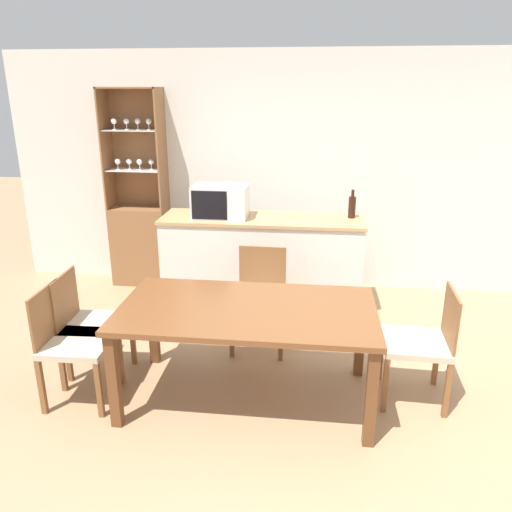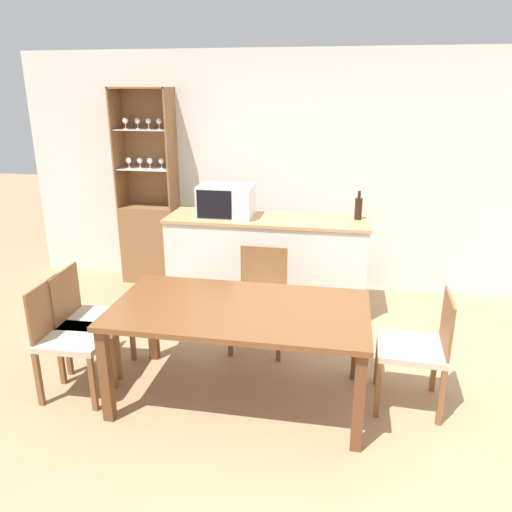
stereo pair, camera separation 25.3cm
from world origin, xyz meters
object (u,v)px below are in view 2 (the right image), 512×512
object	(u,v)px
dining_table	(240,318)
dining_chair_side_left_near	(70,337)
display_cabinet	(151,227)
dining_chair_side_left_far	(90,320)
dining_chair_head_far	(260,297)
microwave	(226,201)
dining_chair_side_right_far	(417,348)
wine_bottle	(358,208)

from	to	relation	value
dining_table	dining_chair_side_left_near	bearing A→B (deg)	-173.31
display_cabinet	dining_chair_side_left_far	bearing A→B (deg)	-81.87
dining_table	dining_chair_head_far	size ratio (longest dim) A/B	2.09
display_cabinet	dining_chair_head_far	distance (m)	2.03
microwave	dining_chair_side_left_far	bearing A→B (deg)	-117.21
dining_table	display_cabinet	bearing A→B (deg)	125.10
dining_chair_side_left_near	microwave	xyz separation A→B (m)	(0.75, 1.74, 0.65)
dining_chair_head_far	dining_chair_side_left_far	xyz separation A→B (m)	(-1.23, -0.67, 0.00)
display_cabinet	dining_chair_side_right_far	world-z (taller)	display_cabinet
dining_table	wine_bottle	distance (m)	1.95
display_cabinet	microwave	xyz separation A→B (m)	(1.04, -0.56, 0.46)
dining_table	microwave	distance (m)	1.73
wine_bottle	dining_table	bearing A→B (deg)	-114.97
display_cabinet	dining_table	world-z (taller)	display_cabinet
wine_bottle	display_cabinet	bearing A→B (deg)	169.52
dining_chair_head_far	microwave	world-z (taller)	microwave
dining_chair_side_left_near	dining_chair_side_left_far	bearing A→B (deg)	178.57
dining_table	microwave	size ratio (longest dim) A/B	3.35
dining_table	dining_chair_side_left_far	xyz separation A→B (m)	(-1.23, 0.14, -0.19)
dining_table	dining_chair_side_right_far	distance (m)	1.25
display_cabinet	dining_chair_side_left_near	distance (m)	2.33
dining_chair_head_far	wine_bottle	distance (m)	1.36
dining_chair_side_left_near	dining_chair_side_right_far	size ratio (longest dim) A/B	1.00
display_cabinet	dining_table	distance (m)	2.64
dining_chair_side_right_far	dining_chair_side_left_near	bearing A→B (deg)	98.92
dining_chair_head_far	dining_chair_side_left_far	distance (m)	1.40
dining_chair_side_left_far	dining_chair_side_right_far	bearing A→B (deg)	86.83
display_cabinet	dining_chair_side_left_far	distance (m)	2.05
dining_chair_side_left_near	dining_chair_side_right_far	xyz separation A→B (m)	(2.45, 0.28, 0.00)
dining_chair_head_far	dining_chair_side_left_near	size ratio (longest dim) A/B	1.00
dining_chair_side_left_near	wine_bottle	xyz separation A→B (m)	(2.03, 1.87, 0.61)
display_cabinet	dining_table	bearing A→B (deg)	-54.90
dining_chair_head_far	dining_table	bearing A→B (deg)	90.85
dining_chair_side_right_far	wine_bottle	bearing A→B (deg)	17.23
dining_table	dining_chair_side_right_far	xyz separation A→B (m)	(1.23, 0.14, -0.19)
dining_chair_side_right_far	wine_bottle	xyz separation A→B (m)	(-0.42, 1.59, 0.61)
dining_chair_side_left_far	dining_chair_side_left_near	world-z (taller)	same
dining_table	dining_chair_side_left_far	world-z (taller)	dining_chair_side_left_far
dining_chair_side_left_far	microwave	xyz separation A→B (m)	(0.75, 1.46, 0.65)
display_cabinet	dining_chair_side_left_near	bearing A→B (deg)	-82.87
dining_chair_head_far	wine_bottle	bearing A→B (deg)	-130.48
display_cabinet	dining_chair_head_far	bearing A→B (deg)	-41.50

